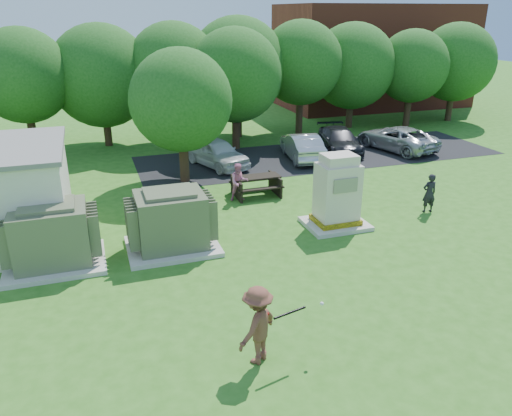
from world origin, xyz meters
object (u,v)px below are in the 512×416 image
object	(u,v)px
transformer_right	(171,222)
car_white	(216,152)
picnic_table	(256,183)
batter	(258,325)
car_silver_a	(302,146)
person_at_picnic	(239,182)
person_by_generator	(429,193)
car_dark	(339,140)
car_silver_b	(396,138)
generator_cabinet	(337,195)
transformer_left	(52,237)

from	to	relation	value
transformer_right	car_white	world-z (taller)	transformer_right
transformer_right	picnic_table	distance (m)	5.95
batter	car_silver_a	xyz separation A→B (m)	(7.67, 15.09, -0.24)
transformer_right	person_at_picnic	size ratio (longest dim) A/B	1.87
person_by_generator	car_silver_a	distance (m)	8.81
transformer_right	car_white	size ratio (longest dim) A/B	0.71
car_silver_a	car_dark	xyz separation A→B (m)	(2.62, 0.71, -0.05)
person_by_generator	person_at_picnic	xyz separation A→B (m)	(-6.72, 3.67, 0.01)
car_silver_b	car_silver_a	bearing A→B (deg)	-14.06
car_silver_b	car_dark	bearing A→B (deg)	-25.86
picnic_table	car_dark	xyz separation A→B (m)	(6.79, 5.36, 0.11)
generator_cabinet	car_white	distance (m)	9.24
person_by_generator	person_at_picnic	distance (m)	7.66
car_silver_b	transformer_left	bearing A→B (deg)	11.14
transformer_right	person_by_generator	size ratio (longest dim) A/B	1.90
transformer_left	person_at_picnic	xyz separation A→B (m)	(7.17, 3.71, -0.17)
person_at_picnic	car_silver_a	size ratio (longest dim) A/B	0.37
transformer_right	person_by_generator	world-z (taller)	transformer_right
car_white	batter	bearing A→B (deg)	-120.85
generator_cabinet	transformer_left	bearing A→B (deg)	179.80
batter	car_silver_a	bearing A→B (deg)	-153.63
generator_cabinet	transformer_right	bearing A→B (deg)	179.68
picnic_table	person_by_generator	distance (m)	7.10
person_by_generator	batter	bearing A→B (deg)	39.52
car_white	car_silver_b	world-z (taller)	car_white
car_white	transformer_left	bearing A→B (deg)	-150.00
car_dark	car_silver_b	distance (m)	3.38
car_silver_a	car_silver_b	bearing A→B (deg)	-171.19
person_at_picnic	car_silver_b	world-z (taller)	person_at_picnic
person_by_generator	car_dark	bearing A→B (deg)	-90.76
car_silver_a	batter	bearing A→B (deg)	71.35
car_dark	car_silver_b	world-z (taller)	car_silver_b
transformer_right	car_silver_b	distance (m)	16.89
generator_cabinet	person_at_picnic	distance (m)	4.58
car_silver_a	car_white	bearing A→B (deg)	5.51
batter	car_white	world-z (taller)	batter
generator_cabinet	car_dark	bearing A→B (deg)	61.84
picnic_table	batter	distance (m)	11.03
picnic_table	car_silver_b	bearing A→B (deg)	24.93
batter	generator_cabinet	bearing A→B (deg)	-166.12
batter	transformer_right	bearing A→B (deg)	-119.23
picnic_table	person_at_picnic	xyz separation A→B (m)	(-0.87, -0.34, 0.26)
picnic_table	car_white	size ratio (longest dim) A/B	0.48
picnic_table	car_silver_a	distance (m)	6.24
generator_cabinet	person_by_generator	bearing A→B (deg)	0.99
car_dark	car_silver_b	size ratio (longest dim) A/B	0.92
generator_cabinet	picnic_table	bearing A→B (deg)	113.06
transformer_left	car_silver_a	world-z (taller)	transformer_left
transformer_left	car_dark	world-z (taller)	transformer_left
car_silver_a	person_by_generator	bearing A→B (deg)	109.32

